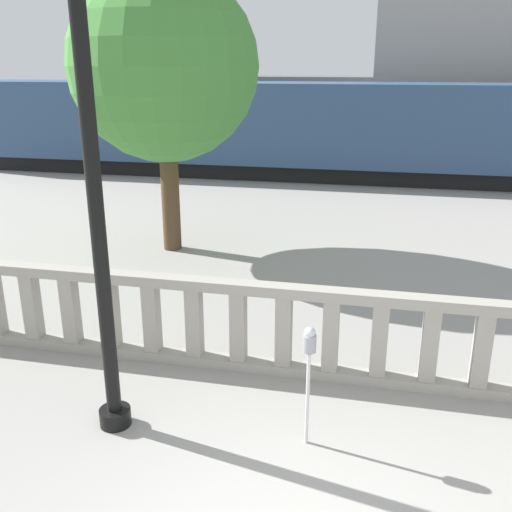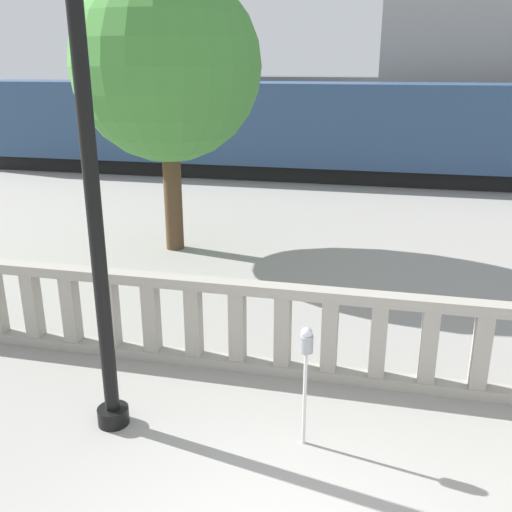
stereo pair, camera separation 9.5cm
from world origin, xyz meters
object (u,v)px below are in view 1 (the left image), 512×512
at_px(train_far, 355,111).
at_px(tree_left, 164,67).
at_px(train_near, 371,130).
at_px(parking_meter, 309,355).
at_px(lamppost, 95,194).

xyz_separation_m(train_far, tree_left, (-3.04, -16.97, 2.10)).
relative_size(train_near, tree_left, 5.11).
bearing_deg(parking_meter, train_near, 89.38).
bearing_deg(tree_left, parking_meter, -58.32).
distance_m(train_far, tree_left, 17.37).
bearing_deg(train_near, parking_meter, -90.62).
height_order(lamppost, train_near, lamppost).
relative_size(lamppost, parking_meter, 3.89).
distance_m(lamppost, tree_left, 6.64).
relative_size(train_far, tree_left, 4.57).
distance_m(parking_meter, train_far, 23.18).
bearing_deg(train_far, train_near, -83.29).
bearing_deg(parking_meter, lamppost, -176.32).
relative_size(parking_meter, train_near, 0.05).
height_order(train_far, tree_left, tree_left).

